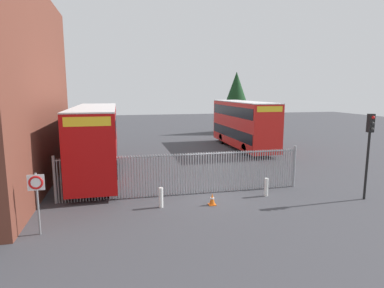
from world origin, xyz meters
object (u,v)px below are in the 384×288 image
(double_decker_bus_behind_fence_left, at_px, (243,123))
(bollard_near_left, at_px, (161,198))
(double_decker_bus_near_gate, at_px, (96,139))
(traffic_cone_by_gate, at_px, (212,199))
(traffic_light_kerbside, at_px, (369,141))
(speed_limit_sign_post, at_px, (36,190))
(bollard_center_front, at_px, (266,187))

(double_decker_bus_behind_fence_left, height_order, bollard_near_left, double_decker_bus_behind_fence_left)
(double_decker_bus_near_gate, xyz_separation_m, traffic_cone_by_gate, (5.64, -6.71, -2.13))
(bollard_near_left, bearing_deg, traffic_light_kerbside, -6.36)
(double_decker_bus_behind_fence_left, distance_m, bollard_near_left, 17.10)
(speed_limit_sign_post, bearing_deg, bollard_near_left, 21.22)
(traffic_light_kerbside, bearing_deg, bollard_near_left, 173.64)
(double_decker_bus_near_gate, distance_m, speed_limit_sign_post, 8.56)
(double_decker_bus_behind_fence_left, xyz_separation_m, traffic_cone_by_gate, (-7.18, -14.25, -2.13))
(double_decker_bus_near_gate, relative_size, double_decker_bus_behind_fence_left, 1.00)
(speed_limit_sign_post, bearing_deg, traffic_light_kerbside, 2.91)
(double_decker_bus_behind_fence_left, bearing_deg, bollard_center_front, -106.72)
(speed_limit_sign_post, relative_size, traffic_light_kerbside, 0.56)
(speed_limit_sign_post, distance_m, traffic_light_kerbside, 15.08)
(traffic_cone_by_gate, bearing_deg, bollard_near_left, 174.52)
(traffic_light_kerbside, bearing_deg, bollard_center_front, 161.19)
(traffic_cone_by_gate, height_order, traffic_light_kerbside, traffic_light_kerbside)
(double_decker_bus_near_gate, distance_m, traffic_cone_by_gate, 9.03)
(speed_limit_sign_post, bearing_deg, double_decker_bus_behind_fence_left, 47.68)
(bollard_center_front, bearing_deg, traffic_light_kerbside, -18.81)
(double_decker_bus_behind_fence_left, bearing_deg, traffic_light_kerbside, -87.99)
(double_decker_bus_near_gate, xyz_separation_m, speed_limit_sign_post, (-1.66, -8.38, -0.65))
(traffic_light_kerbside, bearing_deg, speed_limit_sign_post, -177.09)
(double_decker_bus_near_gate, bearing_deg, speed_limit_sign_post, -101.21)
(traffic_cone_by_gate, distance_m, traffic_light_kerbside, 8.22)
(traffic_cone_by_gate, relative_size, speed_limit_sign_post, 0.25)
(double_decker_bus_near_gate, height_order, double_decker_bus_behind_fence_left, same)
(double_decker_bus_near_gate, xyz_separation_m, bollard_center_front, (8.75, -6.04, -1.95))
(double_decker_bus_behind_fence_left, relative_size, traffic_light_kerbside, 2.51)
(bollard_near_left, height_order, speed_limit_sign_post, speed_limit_sign_post)
(speed_limit_sign_post, bearing_deg, double_decker_bus_near_gate, 78.79)
(double_decker_bus_near_gate, distance_m, bollard_near_left, 7.49)
(double_decker_bus_near_gate, bearing_deg, traffic_cone_by_gate, -49.97)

